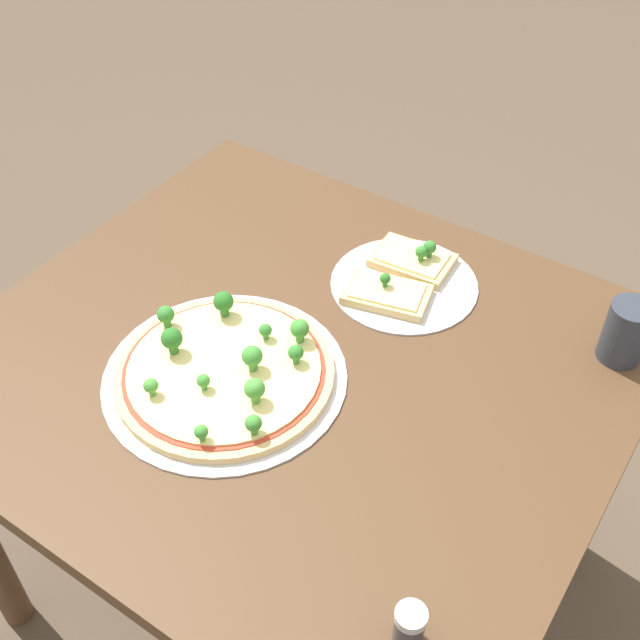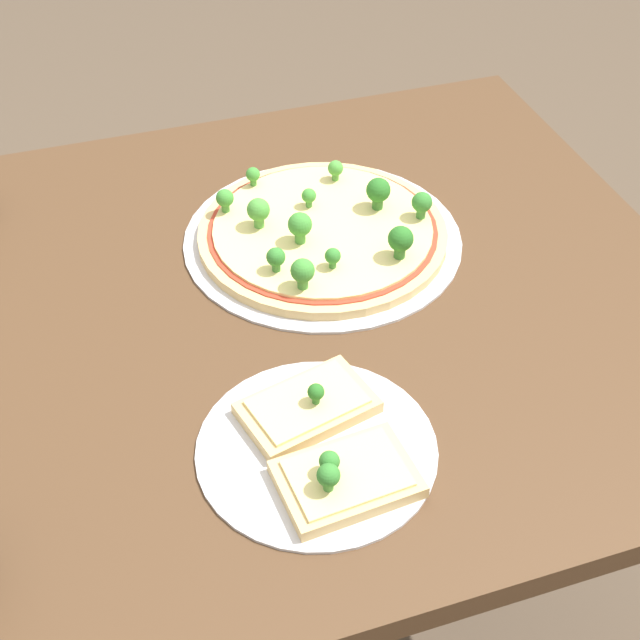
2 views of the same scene
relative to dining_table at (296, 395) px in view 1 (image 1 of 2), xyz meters
The scene contains 6 objects.
ground_plane 0.63m from the dining_table, ahead, with size 8.00×8.00×0.00m, color brown.
dining_table is the anchor object (origin of this frame).
pizza_tray_whole 0.16m from the dining_table, 57.00° to the left, with size 0.39×0.39×0.07m.
pizza_tray_slice 0.29m from the dining_table, 101.54° to the right, with size 0.27×0.27×0.06m.
drinking_cup 0.55m from the dining_table, 145.92° to the right, with size 0.07×0.07×0.11m, color #2D333D.
condiment_shaker 0.52m from the dining_table, 140.94° to the left, with size 0.04×0.04×0.07m.
Camera 1 is at (-0.55, 0.74, 1.68)m, focal length 45.00 mm.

